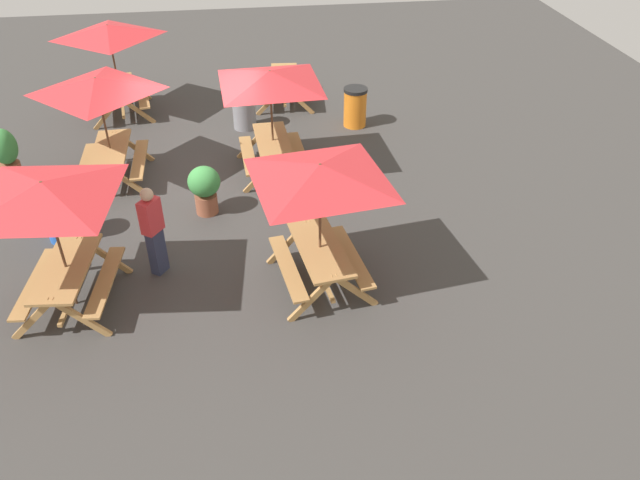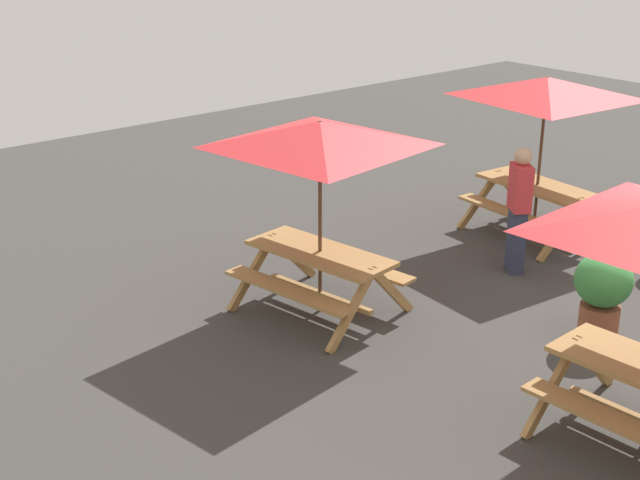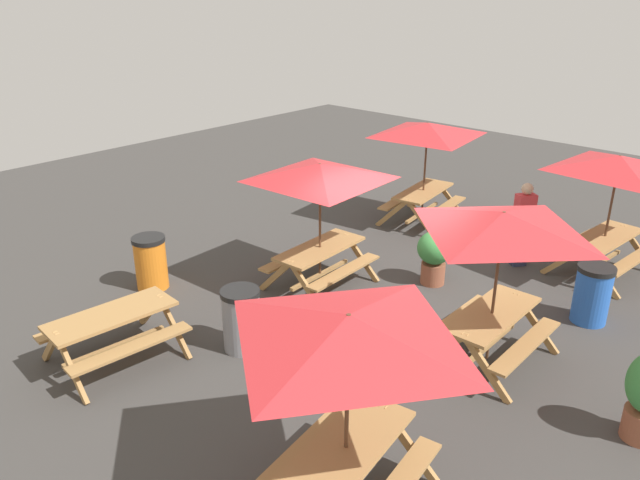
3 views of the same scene
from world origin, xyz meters
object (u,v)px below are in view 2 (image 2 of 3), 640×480
at_px(potted_plant_0, 602,290).
at_px(person_standing, 519,207).
at_px(picnic_table_2, 320,149).
at_px(picnic_table_5, 545,99).

distance_m(potted_plant_0, person_standing, 1.99).
bearing_deg(picnic_table_2, potted_plant_0, 29.17).
xyz_separation_m(picnic_table_5, person_standing, (0.68, -1.31, -1.10)).
bearing_deg(potted_plant_0, picnic_table_5, 139.57).
distance_m(picnic_table_5, person_standing, 1.85).
height_order(picnic_table_5, potted_plant_0, picnic_table_5).
xyz_separation_m(picnic_table_2, person_standing, (0.72, 2.72, -1.10)).
distance_m(picnic_table_5, potted_plant_0, 3.55).
xyz_separation_m(potted_plant_0, person_standing, (-1.80, 0.80, 0.31)).
distance_m(picnic_table_2, person_standing, 3.02).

